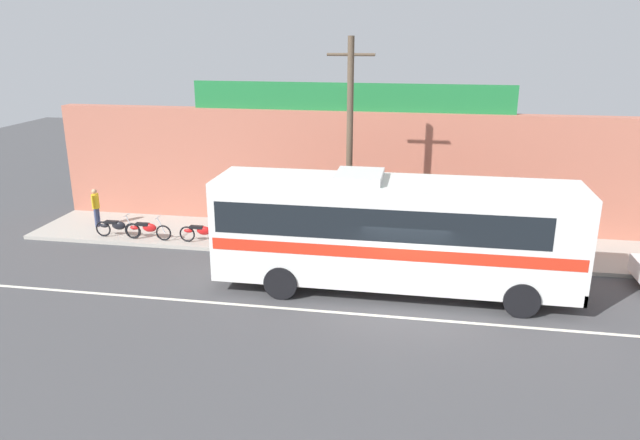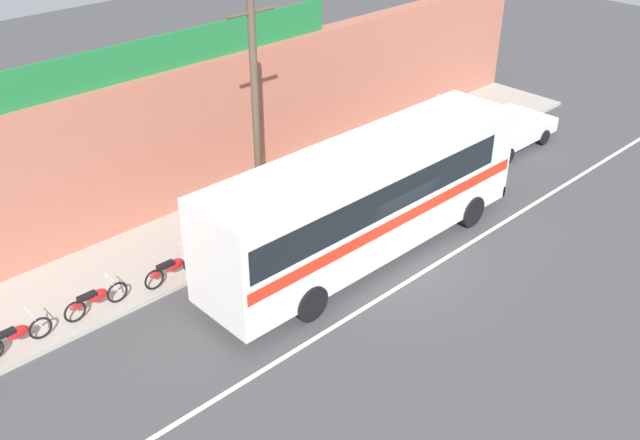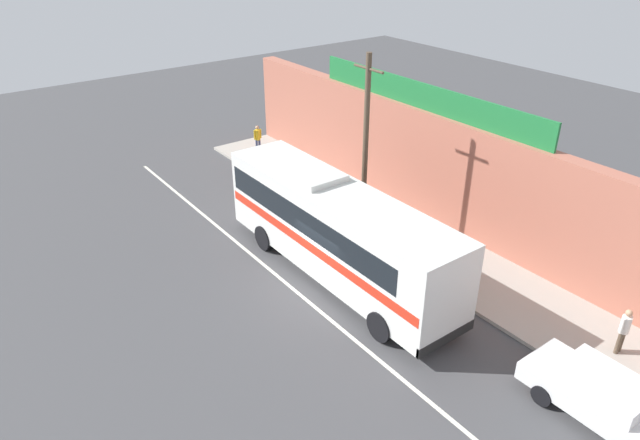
{
  "view_description": "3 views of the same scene",
  "coord_description": "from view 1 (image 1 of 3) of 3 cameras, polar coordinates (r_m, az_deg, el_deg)",
  "views": [
    {
      "loc": [
        0.41,
        -16.51,
        7.88
      ],
      "look_at": [
        -2.8,
        1.56,
        2.05
      ],
      "focal_mm": 33.67,
      "sensor_mm": 36.0,
      "label": 1
    },
    {
      "loc": [
        -13.88,
        -11.22,
        11.95
      ],
      "look_at": [
        -1.2,
        2.16,
        1.06
      ],
      "focal_mm": 40.07,
      "sensor_mm": 36.0,
      "label": 2
    },
    {
      "loc": [
        13.87,
        -10.35,
        12.23
      ],
      "look_at": [
        -1.1,
        0.78,
        2.18
      ],
      "focal_mm": 32.23,
      "sensor_mm": 36.0,
      "label": 3
    }
  ],
  "objects": [
    {
      "name": "motorcycle_black",
      "position": [
        24.0,
        -16.08,
        -0.83
      ],
      "size": [
        1.86,
        0.56,
        0.94
      ],
      "color": "black",
      "rests_on": "sidewalk_slab"
    },
    {
      "name": "sidewalk_slab",
      "position": [
        23.07,
        8.46,
        -2.36
      ],
      "size": [
        30.0,
        3.6,
        0.14
      ],
      "primitive_type": "cube",
      "color": "#A8A399",
      "rests_on": "ground_plane"
    },
    {
      "name": "motorcycle_orange",
      "position": [
        23.16,
        -11.19,
        -1.13
      ],
      "size": [
        1.85,
        0.56,
        0.94
      ],
      "color": "black",
      "rests_on": "sidewalk_slab"
    },
    {
      "name": "intercity_bus",
      "position": [
        18.51,
        6.8,
        -0.82
      ],
      "size": [
        11.05,
        2.59,
        3.78
      ],
      "color": "silver",
      "rests_on": "ground_plane"
    },
    {
      "name": "storefront_facade",
      "position": [
        24.48,
        8.88,
        4.48
      ],
      "size": [
        30.0,
        0.7,
        4.8
      ],
      "primitive_type": "cube",
      "color": "#B26651",
      "rests_on": "ground_plane"
    },
    {
      "name": "motorcycle_blue",
      "position": [
        22.29,
        -5.82,
        -1.62
      ],
      "size": [
        1.89,
        0.56,
        0.94
      ],
      "color": "black",
      "rests_on": "sidewalk_slab"
    },
    {
      "name": "road_center_stripe",
      "position": [
        17.58,
        7.76,
        -9.17
      ],
      "size": [
        30.0,
        0.14,
        0.01
      ],
      "primitive_type": "cube",
      "color": "silver",
      "rests_on": "ground_plane"
    },
    {
      "name": "pedestrian_by_curb",
      "position": [
        26.17,
        -20.54,
        1.37
      ],
      "size": [
        0.3,
        0.48,
        1.59
      ],
      "color": "navy",
      "rests_on": "sidewalk_slab"
    },
    {
      "name": "ground_plane",
      "position": [
        18.3,
        7.88,
        -8.06
      ],
      "size": [
        70.0,
        70.0,
        0.0
      ],
      "primitive_type": "plane",
      "color": "#444447"
    },
    {
      "name": "storefront_billboard",
      "position": [
        24.19,
        2.8,
        11.6
      ],
      "size": [
        12.83,
        0.12,
        1.1
      ],
      "primitive_type": "cube",
      "color": "#1E7538",
      "rests_on": "storefront_facade"
    },
    {
      "name": "motorcycle_purple",
      "position": [
        24.63,
        -18.75,
        -0.62
      ],
      "size": [
        1.84,
        0.56,
        0.94
      ],
      "color": "black",
      "rests_on": "sidewalk_slab"
    },
    {
      "name": "utility_pole",
      "position": [
        20.83,
        2.83,
        7.02
      ],
      "size": [
        1.6,
        0.22,
        7.56
      ],
      "color": "brown",
      "rests_on": "sidewalk_slab"
    }
  ]
}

